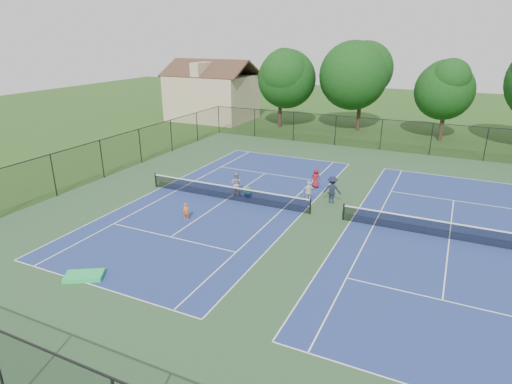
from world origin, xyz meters
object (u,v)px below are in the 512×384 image
at_px(bystander_a, 309,192).
at_px(ball_crate, 248,195).
at_px(clapboard_house, 212,95).
at_px(instructor, 236,184).
at_px(child_player, 186,212).
at_px(tree_back_c, 448,87).
at_px(bystander_c, 316,178).
at_px(tree_back_a, 281,76).
at_px(bystander_b, 332,190).
at_px(ball_hopper, 248,190).
at_px(tree_back_b, 362,72).

xyz_separation_m(bystander_a, ball_crate, (-4.12, -0.78, -0.61)).
distance_m(clapboard_house, instructor, 28.97).
height_order(child_player, bystander_a, bystander_a).
bearing_deg(tree_back_c, instructor, -116.29).
height_order(clapboard_house, instructor, clapboard_house).
xyz_separation_m(child_player, bystander_c, (5.27, 8.95, 0.19)).
xyz_separation_m(instructor, bystander_c, (4.52, 3.85, -0.10)).
bearing_deg(tree_back_a, bystander_c, -60.69).
distance_m(bystander_a, bystander_b, 1.57).
height_order(tree_back_c, clapboard_house, tree_back_c).
distance_m(tree_back_c, ball_crate, 26.88).
height_order(tree_back_c, ball_hopper, tree_back_c).
relative_size(clapboard_house, bystander_a, 7.05).
distance_m(tree_back_a, clapboard_house, 10.47).
relative_size(tree_back_a, bystander_a, 5.98).
distance_m(bystander_c, ball_crate, 5.36).
bearing_deg(tree_back_a, ball_hopper, -72.82).
bearing_deg(tree_back_c, child_player, -113.40).
distance_m(tree_back_c, bystander_a, 24.64).
bearing_deg(bystander_c, tree_back_c, -106.81).
bearing_deg(child_player, tree_back_a, 96.86).
relative_size(tree_back_c, instructor, 5.12).
relative_size(instructor, bystander_a, 1.07).
bearing_deg(child_player, bystander_a, 40.97).
distance_m(child_player, ball_hopper, 5.30).
relative_size(tree_back_b, bystander_c, 6.93).
height_order(tree_back_b, child_player, tree_back_b).
relative_size(bystander_c, ball_crate, 3.68).
distance_m(bystander_a, ball_hopper, 4.20).
height_order(tree_back_a, instructor, tree_back_a).
relative_size(tree_back_c, bystander_a, 5.48).
bearing_deg(tree_back_a, bystander_a, -63.19).
distance_m(bystander_b, bystander_c, 3.07).
bearing_deg(clapboard_house, tree_back_a, -5.71).
distance_m(tree_back_a, tree_back_c, 18.04).
xyz_separation_m(tree_back_c, instructor, (-11.82, -23.92, -4.66)).
height_order(clapboard_house, ball_crate, clapboard_house).
height_order(bystander_a, bystander_c, bystander_a).
relative_size(child_player, bystander_b, 0.59).
bearing_deg(tree_back_a, clapboard_house, 174.29).
distance_m(child_player, instructor, 5.17).
bearing_deg(tree_back_b, child_player, -96.76).
distance_m(tree_back_a, tree_back_b, 9.24).
xyz_separation_m(instructor, bystander_b, (6.42, 1.44, 0.09)).
xyz_separation_m(tree_back_b, ball_crate, (-1.89, -24.99, -6.44)).
distance_m(tree_back_c, clapboard_house, 28.10).
bearing_deg(bystander_a, child_player, 13.85).
bearing_deg(child_player, bystander_b, 38.31).
height_order(tree_back_c, child_player, tree_back_c).
bearing_deg(tree_back_a, child_player, -79.01).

